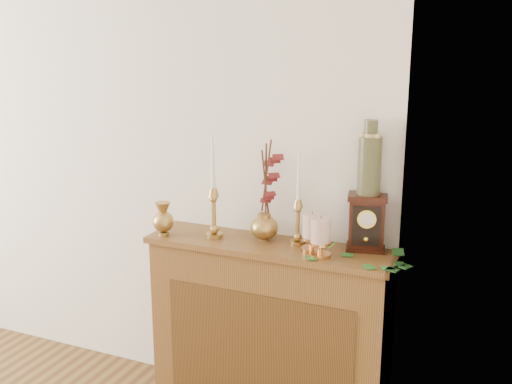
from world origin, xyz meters
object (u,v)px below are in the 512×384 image
at_px(bud_vase, 163,219).
at_px(ceramic_vase, 370,161).
at_px(candlestick_center, 298,215).
at_px(ginger_jar, 270,194).
at_px(candlestick_left, 214,205).
at_px(mantel_clock, 367,223).

bearing_deg(bud_vase, ceramic_vase, 11.30).
height_order(candlestick_center, ginger_jar, ginger_jar).
bearing_deg(candlestick_center, bud_vase, -168.19).
bearing_deg(ginger_jar, bud_vase, -161.65).
distance_m(candlestick_left, bud_vase, 0.27).
relative_size(candlestick_left, ceramic_vase, 1.51).
height_order(bud_vase, mantel_clock, mantel_clock).
xyz_separation_m(candlestick_center, ginger_jar, (-0.16, 0.03, 0.08)).
relative_size(bud_vase, mantel_clock, 0.64).
bearing_deg(candlestick_left, bud_vase, -163.65).
bearing_deg(mantel_clock, ginger_jar, 170.80).
bearing_deg(ginger_jar, candlestick_center, -10.43).
bearing_deg(bud_vase, candlestick_center, 11.81).
bearing_deg(bud_vase, ginger_jar, 18.35).
relative_size(ginger_jar, mantel_clock, 1.89).
height_order(bud_vase, ginger_jar, ginger_jar).
bearing_deg(mantel_clock, candlestick_left, 177.04).
relative_size(candlestick_center, ginger_jar, 0.90).
bearing_deg(ginger_jar, ceramic_vase, 3.40).
relative_size(candlestick_center, ceramic_vase, 1.33).
distance_m(bud_vase, ginger_jar, 0.56).
bearing_deg(ginger_jar, mantel_clock, 3.11).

